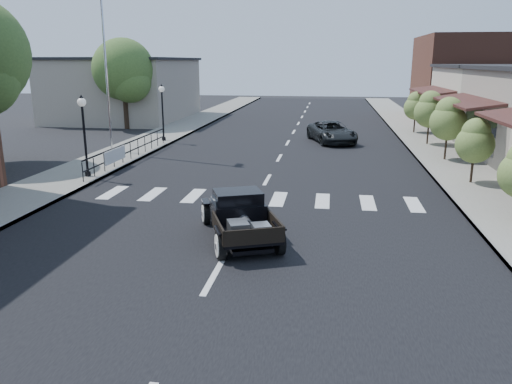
# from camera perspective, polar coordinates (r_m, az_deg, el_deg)

# --- Properties ---
(ground) EXTENTS (120.00, 120.00, 0.00)m
(ground) POSITION_cam_1_polar(r_m,az_deg,el_deg) (14.59, -2.21, -4.95)
(ground) COLOR black
(ground) RESTS_ON ground
(road) EXTENTS (14.00, 80.00, 0.02)m
(road) POSITION_cam_1_polar(r_m,az_deg,el_deg) (29.03, 3.29, 4.99)
(road) COLOR black
(road) RESTS_ON ground
(road_markings) EXTENTS (12.00, 60.00, 0.06)m
(road_markings) POSITION_cam_1_polar(r_m,az_deg,el_deg) (24.14, 2.19, 2.99)
(road_markings) COLOR silver
(road_markings) RESTS_ON ground
(sidewalk_left) EXTENTS (3.00, 80.00, 0.15)m
(sidewalk_left) POSITION_cam_1_polar(r_m,az_deg,el_deg) (30.96, -12.64, 5.39)
(sidewalk_left) COLOR gray
(sidewalk_left) RESTS_ON ground
(sidewalk_right) EXTENTS (3.00, 80.00, 0.15)m
(sidewalk_right) POSITION_cam_1_polar(r_m,az_deg,el_deg) (29.50, 20.01, 4.41)
(sidewalk_right) COLOR gray
(sidewalk_right) RESTS_ON ground
(low_building_left) EXTENTS (10.00, 12.00, 5.00)m
(low_building_left) POSITION_cam_1_polar(r_m,az_deg,el_deg) (45.13, -14.72, 11.20)
(low_building_left) COLOR #A99D8E
(low_building_left) RESTS_ON ground
(far_building_right) EXTENTS (11.00, 10.00, 7.00)m
(far_building_right) POSITION_cam_1_polar(r_m,az_deg,el_deg) (47.31, 24.90, 11.70)
(far_building_right) COLOR brown
(far_building_right) RESTS_ON ground
(railing) EXTENTS (0.08, 10.00, 1.00)m
(railing) POSITION_cam_1_polar(r_m,az_deg,el_deg) (25.84, -14.16, 4.80)
(railing) COLOR black
(railing) RESTS_ON sidewalk_left
(banner) EXTENTS (0.04, 2.20, 0.60)m
(banner) POSITION_cam_1_polar(r_m,az_deg,el_deg) (24.04, -15.76, 3.48)
(banner) COLOR silver
(banner) RESTS_ON sidewalk_left
(lamp_post_b) EXTENTS (0.36, 0.36, 3.42)m
(lamp_post_b) POSITION_cam_1_polar(r_m,az_deg,el_deg) (22.21, -19.00, 6.04)
(lamp_post_b) COLOR black
(lamp_post_b) RESTS_ON sidewalk_left
(lamp_post_c) EXTENTS (0.36, 0.36, 3.42)m
(lamp_post_c) POSITION_cam_1_polar(r_m,az_deg,el_deg) (31.35, -10.62, 8.91)
(lamp_post_c) COLOR black
(lamp_post_c) RESTS_ON sidewalk_left
(flagpole) EXTENTS (0.12, 0.12, 12.09)m
(flagpole) POSITION_cam_1_polar(r_m,az_deg,el_deg) (28.12, -17.02, 16.74)
(flagpole) COLOR silver
(flagpole) RESTS_ON sidewalk_left
(big_tree_far) EXTENTS (4.47, 4.47, 6.57)m
(big_tree_far) POSITION_cam_1_polar(r_m,az_deg,el_deg) (38.60, -14.82, 11.85)
(big_tree_far) COLOR #405E28
(big_tree_far) RESTS_ON ground
(small_tree_b) EXTENTS (1.50, 1.50, 2.50)m
(small_tree_b) POSITION_cam_1_polar(r_m,az_deg,el_deg) (21.81, 23.64, 4.23)
(small_tree_b) COLOR olive
(small_tree_b) RESTS_ON sidewalk_right
(small_tree_c) EXTENTS (1.78, 1.78, 2.97)m
(small_tree_c) POSITION_cam_1_polar(r_m,az_deg,el_deg) (26.53, 21.03, 6.67)
(small_tree_c) COLOR olive
(small_tree_c) RESTS_ON sidewalk_right
(small_tree_d) EXTENTS (1.80, 1.80, 2.99)m
(small_tree_d) POSITION_cam_1_polar(r_m,az_deg,el_deg) (31.28, 19.18, 7.94)
(small_tree_d) COLOR olive
(small_tree_d) RESTS_ON sidewalk_right
(small_tree_e) EXTENTS (1.60, 1.60, 2.66)m
(small_tree_e) POSITION_cam_1_polar(r_m,az_deg,el_deg) (36.28, 17.74, 8.62)
(small_tree_e) COLOR olive
(small_tree_e) RESTS_ON sidewalk_right
(hotrod_pickup) EXTENTS (3.25, 4.45, 1.40)m
(hotrod_pickup) POSITION_cam_1_polar(r_m,az_deg,el_deg) (14.08, -1.92, -2.68)
(hotrod_pickup) COLOR black
(hotrod_pickup) RESTS_ON ground
(second_car) EXTENTS (3.48, 5.09, 1.29)m
(second_car) POSITION_cam_1_polar(r_m,az_deg,el_deg) (31.42, 8.66, 6.77)
(second_car) COLOR black
(second_car) RESTS_ON ground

